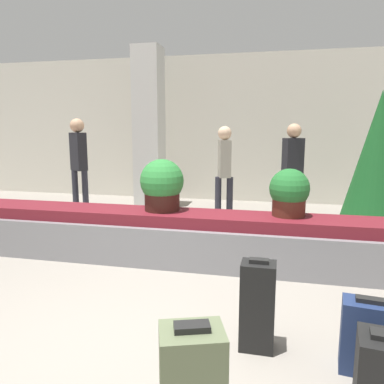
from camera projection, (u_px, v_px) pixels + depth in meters
name	position (u px, v px, depth m)	size (l,w,h in m)	color
ground_plane	(141.00, 340.00, 2.87)	(18.00, 18.00, 0.00)	gray
back_wall	(233.00, 129.00, 8.26)	(18.00, 0.06, 3.20)	beige
carousel	(192.00, 239.00, 4.52)	(7.27, 0.72, 0.61)	gray
pillar	(149.00, 129.00, 7.55)	(0.53, 0.53, 3.20)	silver
suitcase_0	(380.00, 379.00, 2.04)	(0.29, 0.31, 0.53)	black
suitcase_1	(368.00, 337.00, 2.46)	(0.36, 0.25, 0.52)	navy
suitcase_2	(258.00, 306.00, 2.72)	(0.25, 0.20, 0.69)	black
potted_plant_0	(162.00, 185.00, 4.55)	(0.53, 0.53, 0.63)	#381914
potted_plant_1	(289.00, 193.00, 4.27)	(0.46, 0.46, 0.54)	#4C2319
traveler_0	(293.00, 165.00, 6.22)	(0.37, 0.32, 1.69)	#282833
traveler_1	(224.00, 166.00, 6.34)	(0.31, 0.36, 1.65)	#282833
traveler_2	(79.00, 158.00, 6.76)	(0.37, 0.33, 1.79)	#282833
decorated_tree	(378.00, 155.00, 5.92)	(1.01, 1.01, 2.20)	#4C331E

